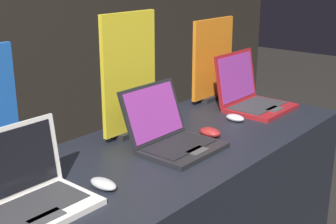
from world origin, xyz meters
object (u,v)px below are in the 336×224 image
Objects in this scene: mouse_middle at (210,132)px; promo_stand_middle at (129,78)px; mouse_front at (103,184)px; laptop_front at (22,193)px; laptop_back at (251,96)px; promo_stand_back at (213,62)px; mouse_back at (235,118)px; laptop_middle at (171,134)px.

promo_stand_middle is (-0.21, 0.28, 0.24)m from mouse_middle.
mouse_front is at bearing -145.59° from promo_stand_middle.
laptop_back reaches higher than laptop_front.
promo_stand_back reaches higher than mouse_front.
mouse_middle is 0.19× the size of promo_stand_middle.
laptop_front is 0.72× the size of promo_stand_middle.
laptop_back is 3.59× the size of mouse_back.
laptop_front is at bearing -168.83° from promo_stand_back.
laptop_back is (1.13, 0.10, 0.05)m from mouse_front.
mouse_middle is at bearing -169.94° from laptop_back.
laptop_back is (0.70, 0.04, 0.01)m from laptop_middle.
mouse_front is at bearing -15.96° from laptop_front.
mouse_front is at bearing -162.81° from promo_stand_back.
laptop_front reaches higher than laptop_middle.
mouse_front is 1.19× the size of mouse_back.
mouse_middle is at bearing -3.86° from laptop_front.
promo_stand_back is (0.24, 0.31, 0.20)m from mouse_back.
mouse_back is (0.90, 0.04, 0.00)m from mouse_front.
mouse_front is 0.90m from mouse_back.
laptop_back reaches higher than mouse_middle.
laptop_front is 3.79× the size of mouse_middle.
promo_stand_middle is 5.65× the size of mouse_back.
laptop_front is 1.16m from mouse_back.
laptop_back is at bearing 5.10° from mouse_front.
laptop_back is at bearing 10.06° from mouse_middle.
laptop_back is (1.40, 0.03, 0.01)m from laptop_front.
promo_stand_back is (0.49, 0.34, 0.19)m from mouse_middle.
mouse_front is 0.21× the size of promo_stand_middle.
mouse_back is (0.25, 0.03, -0.00)m from mouse_middle.
promo_stand_back is (-0.00, 0.25, 0.15)m from laptop_back.
laptop_middle is 3.47× the size of mouse_back.
laptop_middle reaches higher than mouse_back.
laptop_middle is 0.74× the size of promo_stand_back.
laptop_middle is 0.47m from mouse_back.
laptop_middle is 3.22× the size of mouse_middle.
promo_stand_back reaches higher than mouse_middle.
mouse_back is at bearing -127.92° from promo_stand_back.
promo_stand_back is at bearing 90.00° from laptop_back.
promo_stand_middle is at bearing 90.00° from laptop_middle.
laptop_middle is 0.61× the size of promo_stand_middle.
mouse_middle reaches higher than mouse_back.
laptop_front reaches higher than mouse_back.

